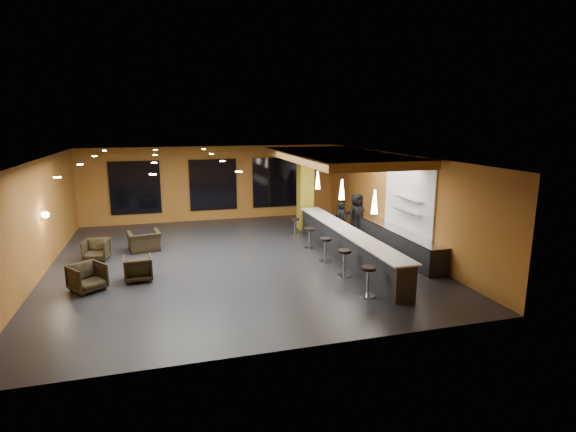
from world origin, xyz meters
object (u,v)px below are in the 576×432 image
object	(u,v)px
armchair_d	(144,241)
bar_stool_3	(310,236)
bar_stool_2	(325,247)
bar_stool_4	(295,225)
pendant_2	(318,180)
staff_a	(342,221)
bar_stool_1	(344,259)
bar_stool_0	(368,277)
prep_counter	(391,239)
staff_b	(343,215)
column	(305,189)
armchair_b	(138,268)
armchair_c	(96,250)
pendant_1	(342,189)
pendant_0	(375,202)
armchair_a	(87,277)
bar_counter	(346,245)
staff_c	(357,215)

from	to	relation	value
armchair_d	bar_stool_3	size ratio (longest dim) A/B	1.42
bar_stool_2	bar_stool_4	world-z (taller)	bar_stool_2
pendant_2	staff_a	size ratio (longest dim) A/B	0.47
bar_stool_4	bar_stool_2	bearing A→B (deg)	-90.32
staff_a	armchair_d	xyz separation A→B (m)	(-7.61, 0.37, -0.39)
bar_stool_1	bar_stool_2	size ratio (longest dim) A/B	1.02
armchair_d	bar_stool_2	size ratio (longest dim) A/B	1.34
pendant_2	bar_stool_0	size ratio (longest dim) A/B	0.83
prep_counter	bar_stool_3	size ratio (longest dim) A/B	7.73
bar_stool_0	staff_b	bearing A→B (deg)	73.12
staff_a	staff_b	size ratio (longest dim) A/B	0.96
column	armchair_b	bearing A→B (deg)	-144.30
prep_counter	bar_stool_4	world-z (taller)	prep_counter
column	armchair_d	xyz separation A→B (m)	(-6.71, -1.68, -1.39)
armchair_c	bar_stool_3	bearing A→B (deg)	3.49
pendant_1	bar_stool_2	world-z (taller)	pendant_1
bar_stool_3	staff_a	bearing A→B (deg)	30.24
bar_stool_1	bar_stool_4	size ratio (longest dim) A/B	1.13
pendant_0	pendant_1	distance (m)	2.50
pendant_2	bar_stool_4	xyz separation A→B (m)	(-0.78, 0.52, -1.88)
armchair_a	bar_stool_1	size ratio (longest dim) A/B	1.02
pendant_0	armchair_b	world-z (taller)	pendant_0
staff_a	bar_stool_3	world-z (taller)	staff_a
prep_counter	staff_b	bearing A→B (deg)	103.27
prep_counter	armchair_d	xyz separation A→B (m)	(-8.71, 2.42, -0.07)
armchair_d	bar_stool_2	bearing A→B (deg)	142.70
bar_counter	armchair_c	distance (m)	8.54
pendant_0	armchair_d	world-z (taller)	pendant_0
staff_a	armchair_a	world-z (taller)	staff_a
staff_b	armchair_d	size ratio (longest dim) A/B	1.41
bar_counter	bar_stool_4	world-z (taller)	bar_counter
column	pendant_2	world-z (taller)	column
bar_stool_1	bar_stool_3	world-z (taller)	bar_stool_1
prep_counter	bar_stool_4	distance (m)	4.10
pendant_0	staff_c	distance (m)	5.19
staff_a	armchair_b	distance (m)	8.20
pendant_1	pendant_2	bearing A→B (deg)	90.00
bar_counter	armchair_a	size ratio (longest dim) A/B	9.36
armchair_d	bar_stool_1	size ratio (longest dim) A/B	1.32
armchair_c	armchair_a	bearing A→B (deg)	-79.24
armchair_a	bar_stool_1	world-z (taller)	bar_stool_1
bar_counter	pendant_2	world-z (taller)	pendant_2
bar_counter	armchair_c	world-z (taller)	bar_counter
armchair_c	bar_stool_1	bearing A→B (deg)	-18.61
prep_counter	bar_stool_3	distance (m)	3.00
pendant_1	staff_c	size ratio (longest dim) A/B	0.39
armchair_d	bar_stool_2	xyz separation A→B (m)	(5.91, -3.02, 0.17)
prep_counter	bar_stool_0	bearing A→B (deg)	-126.02
bar_counter	armchair_a	world-z (taller)	bar_counter
staff_c	bar_stool_0	world-z (taller)	staff_c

